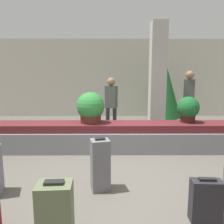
{
  "coord_description": "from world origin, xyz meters",
  "views": [
    {
      "loc": [
        -0.03,
        -3.19,
        1.63
      ],
      "look_at": [
        0.0,
        1.64,
        0.87
      ],
      "focal_mm": 35.0,
      "sensor_mm": 36.0,
      "label": 1
    }
  ],
  "objects_px": {
    "potted_plant_1": "(91,108)",
    "traveler_1": "(111,101)",
    "suitcase_1": "(55,209)",
    "suitcase_3": "(100,165)",
    "potted_plant_0": "(188,109)",
    "traveler_0": "(189,94)",
    "pillar": "(157,79)",
    "suitcase_4": "(206,201)",
    "decorated_tree": "(165,91)"
  },
  "relations": [
    {
      "from": "potted_plant_0",
      "to": "traveler_1",
      "type": "relative_size",
      "value": 0.36
    },
    {
      "from": "suitcase_1",
      "to": "suitcase_4",
      "type": "height_order",
      "value": "suitcase_1"
    },
    {
      "from": "suitcase_1",
      "to": "suitcase_3",
      "type": "relative_size",
      "value": 0.76
    },
    {
      "from": "pillar",
      "to": "suitcase_3",
      "type": "height_order",
      "value": "pillar"
    },
    {
      "from": "decorated_tree",
      "to": "suitcase_4",
      "type": "bearing_deg",
      "value": -99.09
    },
    {
      "from": "pillar",
      "to": "potted_plant_1",
      "type": "distance_m",
      "value": 2.49
    },
    {
      "from": "pillar",
      "to": "potted_plant_0",
      "type": "bearing_deg",
      "value": -75.17
    },
    {
      "from": "suitcase_4",
      "to": "traveler_0",
      "type": "height_order",
      "value": "traveler_0"
    },
    {
      "from": "pillar",
      "to": "potted_plant_0",
      "type": "xyz_separation_m",
      "value": [
        0.4,
        -1.52,
        -0.68
      ]
    },
    {
      "from": "pillar",
      "to": "suitcase_3",
      "type": "relative_size",
      "value": 4.08
    },
    {
      "from": "pillar",
      "to": "suitcase_1",
      "type": "relative_size",
      "value": 5.38
    },
    {
      "from": "traveler_0",
      "to": "potted_plant_1",
      "type": "bearing_deg",
      "value": -130.13
    },
    {
      "from": "suitcase_1",
      "to": "traveler_0",
      "type": "height_order",
      "value": "traveler_0"
    },
    {
      "from": "suitcase_4",
      "to": "potted_plant_0",
      "type": "relative_size",
      "value": 0.89
    },
    {
      "from": "pillar",
      "to": "suitcase_4",
      "type": "bearing_deg",
      "value": -93.96
    },
    {
      "from": "traveler_0",
      "to": "decorated_tree",
      "type": "distance_m",
      "value": 1.31
    },
    {
      "from": "suitcase_4",
      "to": "decorated_tree",
      "type": "bearing_deg",
      "value": 84.2
    },
    {
      "from": "pillar",
      "to": "potted_plant_1",
      "type": "relative_size",
      "value": 4.6
    },
    {
      "from": "potted_plant_1",
      "to": "decorated_tree",
      "type": "relative_size",
      "value": 0.33
    },
    {
      "from": "pillar",
      "to": "traveler_1",
      "type": "height_order",
      "value": "pillar"
    },
    {
      "from": "suitcase_1",
      "to": "suitcase_4",
      "type": "distance_m",
      "value": 1.67
    },
    {
      "from": "potted_plant_0",
      "to": "potted_plant_1",
      "type": "bearing_deg",
      "value": -178.67
    },
    {
      "from": "suitcase_3",
      "to": "decorated_tree",
      "type": "distance_m",
      "value": 5.44
    },
    {
      "from": "suitcase_1",
      "to": "suitcase_3",
      "type": "xyz_separation_m",
      "value": [
        0.42,
        0.93,
        0.09
      ]
    },
    {
      "from": "suitcase_1",
      "to": "decorated_tree",
      "type": "height_order",
      "value": "decorated_tree"
    },
    {
      "from": "suitcase_1",
      "to": "traveler_1",
      "type": "height_order",
      "value": "traveler_1"
    },
    {
      "from": "traveler_0",
      "to": "decorated_tree",
      "type": "bearing_deg",
      "value": 125.88
    },
    {
      "from": "pillar",
      "to": "potted_plant_0",
      "type": "height_order",
      "value": "pillar"
    },
    {
      "from": "traveler_0",
      "to": "traveler_1",
      "type": "relative_size",
      "value": 1.13
    },
    {
      "from": "potted_plant_1",
      "to": "traveler_0",
      "type": "xyz_separation_m",
      "value": [
        2.86,
        1.84,
        0.16
      ]
    },
    {
      "from": "suitcase_4",
      "to": "traveler_1",
      "type": "xyz_separation_m",
      "value": [
        -1.07,
        3.85,
        0.72
      ]
    },
    {
      "from": "suitcase_1",
      "to": "suitcase_4",
      "type": "relative_size",
      "value": 1.14
    },
    {
      "from": "pillar",
      "to": "decorated_tree",
      "type": "distance_m",
      "value": 1.7
    },
    {
      "from": "suitcase_1",
      "to": "suitcase_3",
      "type": "bearing_deg",
      "value": 62.19
    },
    {
      "from": "pillar",
      "to": "suitcase_4",
      "type": "height_order",
      "value": "pillar"
    },
    {
      "from": "traveler_0",
      "to": "pillar",
      "type": "bearing_deg",
      "value": -148.25
    },
    {
      "from": "decorated_tree",
      "to": "potted_plant_1",
      "type": "bearing_deg",
      "value": -128.33
    },
    {
      "from": "potted_plant_1",
      "to": "traveler_1",
      "type": "bearing_deg",
      "value": 69.7
    },
    {
      "from": "suitcase_4",
      "to": "traveler_0",
      "type": "bearing_deg",
      "value": 76.57
    },
    {
      "from": "potted_plant_0",
      "to": "potted_plant_1",
      "type": "distance_m",
      "value": 2.22
    },
    {
      "from": "suitcase_4",
      "to": "potted_plant_1",
      "type": "relative_size",
      "value": 0.75
    },
    {
      "from": "suitcase_1",
      "to": "suitcase_3",
      "type": "distance_m",
      "value": 1.03
    },
    {
      "from": "potted_plant_0",
      "to": "potted_plant_1",
      "type": "height_order",
      "value": "potted_plant_1"
    },
    {
      "from": "suitcase_3",
      "to": "decorated_tree",
      "type": "xyz_separation_m",
      "value": [
        2.14,
        4.94,
        0.77
      ]
    },
    {
      "from": "suitcase_4",
      "to": "traveler_1",
      "type": "relative_size",
      "value": 0.32
    },
    {
      "from": "potted_plant_0",
      "to": "pillar",
      "type": "bearing_deg",
      "value": 104.83
    },
    {
      "from": "suitcase_1",
      "to": "decorated_tree",
      "type": "relative_size",
      "value": 0.28
    },
    {
      "from": "potted_plant_0",
      "to": "traveler_0",
      "type": "bearing_deg",
      "value": 70.32
    },
    {
      "from": "pillar",
      "to": "suitcase_3",
      "type": "xyz_separation_m",
      "value": [
        -1.52,
        -3.42,
        -1.22
      ]
    },
    {
      "from": "suitcase_3",
      "to": "traveler_0",
      "type": "height_order",
      "value": "traveler_0"
    }
  ]
}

